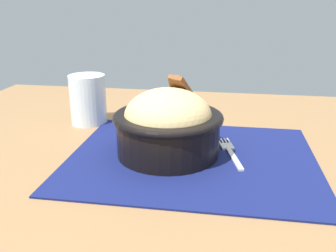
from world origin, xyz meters
TOP-DOWN VIEW (x-y plane):
  - table at (0.00, 0.00)m, footprint 1.11×0.96m
  - placemat at (0.03, 0.02)m, footprint 0.41×0.33m
  - bowl at (-0.01, 0.03)m, footprint 0.21×0.21m
  - fork at (0.10, 0.05)m, footprint 0.05×0.13m
  - drinking_glass at (-0.20, 0.17)m, footprint 0.08×0.08m

SIDE VIEW (x-z plane):
  - table at x=0.00m, z-range 0.32..1.08m
  - placemat at x=0.03m, z-range 0.76..0.76m
  - fork at x=0.10m, z-range 0.76..0.77m
  - drinking_glass at x=-0.20m, z-range 0.75..0.86m
  - bowl at x=-0.01m, z-range 0.75..0.88m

